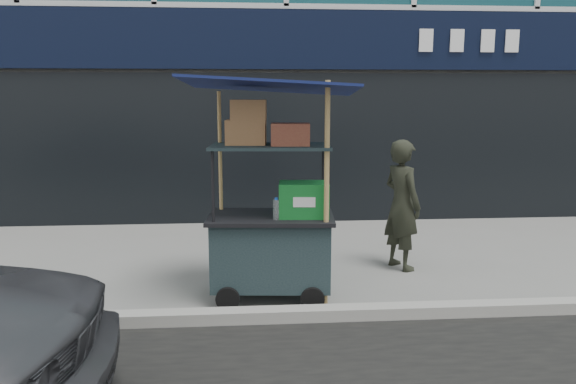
{
  "coord_description": "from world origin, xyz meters",
  "views": [
    {
      "loc": [
        -0.67,
        -5.08,
        2.06
      ],
      "look_at": [
        -0.18,
        1.2,
        0.96
      ],
      "focal_mm": 35.0,
      "sensor_mm": 36.0,
      "label": 1
    }
  ],
  "objects": [
    {
      "name": "ground",
      "position": [
        0.0,
        0.0,
        0.0
      ],
      "size": [
        80.0,
        80.0,
        0.0
      ],
      "primitive_type": "plane",
      "color": "slate",
      "rests_on": "ground"
    },
    {
      "name": "curb",
      "position": [
        0.0,
        -0.2,
        0.06
      ],
      "size": [
        80.0,
        0.18,
        0.12
      ],
      "primitive_type": "cube",
      "color": "#98978F",
      "rests_on": "ground"
    },
    {
      "name": "vendor_cart",
      "position": [
        -0.4,
        0.41,
        0.79
      ],
      "size": [
        1.74,
        1.3,
        2.24
      ],
      "rotation": [
        0.0,
        0.0,
        -0.08
      ],
      "color": "#182629",
      "rests_on": "ground"
    },
    {
      "name": "vendor_man",
      "position": [
        1.18,
        1.31,
        0.77
      ],
      "size": [
        0.57,
        0.67,
        1.55
      ],
      "primitive_type": "imported",
      "rotation": [
        0.0,
        0.0,
        1.99
      ],
      "color": "black",
      "rests_on": "ground"
    }
  ]
}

